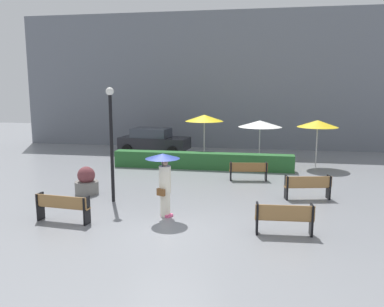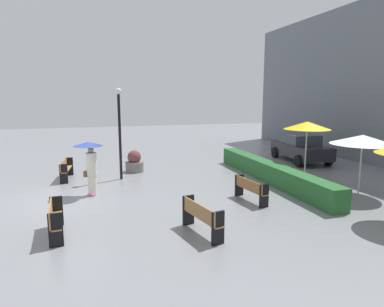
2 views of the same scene
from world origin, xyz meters
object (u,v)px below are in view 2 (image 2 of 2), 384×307
(patio_umbrella_yellow, at_px, (307,126))
(parked_car, at_px, (300,147))
(bench_near_right, at_px, (54,217))
(planter_pot, at_px, (134,163))
(bench_far_right, at_px, (201,216))
(lamp_post, at_px, (119,124))
(bench_near_left, at_px, (66,168))
(patio_umbrella_white, at_px, (363,140))
(pedestrian_with_umbrella, at_px, (90,159))
(bench_back_row, at_px, (250,188))

(patio_umbrella_yellow, distance_m, parked_car, 4.32)
(bench_near_right, bearing_deg, planter_pot, 157.23)
(parked_car, bearing_deg, bench_far_right, -46.63)
(lamp_post, relative_size, patio_umbrella_yellow, 1.58)
(lamp_post, bearing_deg, planter_pot, 150.61)
(bench_near_left, xyz_separation_m, lamp_post, (0.69, 2.39, 1.97))
(bench_near_right, distance_m, lamp_post, 6.62)
(bench_far_right, height_order, planter_pot, planter_pot)
(bench_near_right, height_order, parked_car, parked_car)
(lamp_post, height_order, patio_umbrella_white, lamp_post)
(bench_far_right, xyz_separation_m, lamp_post, (-6.92, -1.51, 1.96))
(parked_car, bearing_deg, bench_near_right, -60.00)
(lamp_post, bearing_deg, parked_car, 97.46)
(pedestrian_with_umbrella, relative_size, patio_umbrella_white, 0.88)
(lamp_post, xyz_separation_m, patio_umbrella_white, (5.09, 8.47, -0.37))
(bench_back_row, height_order, bench_far_right, bench_far_right)
(patio_umbrella_white, relative_size, parked_car, 0.54)
(planter_pot, height_order, patio_umbrella_yellow, patio_umbrella_yellow)
(patio_umbrella_white, bearing_deg, bench_near_right, -85.70)
(bench_far_right, height_order, parked_car, parked_car)
(patio_umbrella_yellow, xyz_separation_m, parked_car, (-3.44, 2.08, -1.58))
(bench_far_right, height_order, lamp_post, lamp_post)
(bench_far_right, distance_m, pedestrian_with_umbrella, 5.55)
(bench_near_left, relative_size, parked_car, 0.40)
(bench_near_right, relative_size, pedestrian_with_umbrella, 0.80)
(bench_near_left, xyz_separation_m, bench_far_right, (7.61, 3.90, 0.00))
(patio_umbrella_yellow, xyz_separation_m, patio_umbrella_white, (2.99, 0.30, -0.29))
(bench_far_right, height_order, patio_umbrella_white, patio_umbrella_white)
(bench_back_row, height_order, patio_umbrella_yellow, patio_umbrella_yellow)
(bench_near_left, bearing_deg, bench_back_row, 50.45)
(patio_umbrella_yellow, bearing_deg, parked_car, 148.81)
(lamp_post, distance_m, parked_car, 10.48)
(bench_near_right, bearing_deg, lamp_post, 158.88)
(bench_near_left, bearing_deg, planter_pot, 102.20)
(pedestrian_with_umbrella, bearing_deg, lamp_post, 149.50)
(pedestrian_with_umbrella, xyz_separation_m, patio_umbrella_yellow, (-0.12, 9.48, 1.02))
(patio_umbrella_yellow, bearing_deg, bench_near_left, -104.80)
(bench_back_row, bearing_deg, bench_near_left, -129.55)
(bench_back_row, relative_size, lamp_post, 0.41)
(bench_near_left, bearing_deg, parked_car, 92.95)
(patio_umbrella_yellow, bearing_deg, pedestrian_with_umbrella, -89.26)
(bench_far_right, bearing_deg, patio_umbrella_yellow, 125.89)
(patio_umbrella_white, bearing_deg, patio_umbrella_yellow, -174.28)
(bench_near_left, relative_size, planter_pot, 1.63)
(planter_pot, xyz_separation_m, patio_umbrella_white, (6.46, 7.70, 1.65))
(planter_pot, xyz_separation_m, patio_umbrella_yellow, (3.48, 7.40, 1.94))
(patio_umbrella_white, xyz_separation_m, parked_car, (-6.43, 1.78, -1.30))
(bench_back_row, xyz_separation_m, planter_pot, (-6.05, -3.33, -0.02))
(bench_near_right, relative_size, lamp_post, 0.40)
(bench_back_row, xyz_separation_m, patio_umbrella_white, (0.42, 4.37, 1.63))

